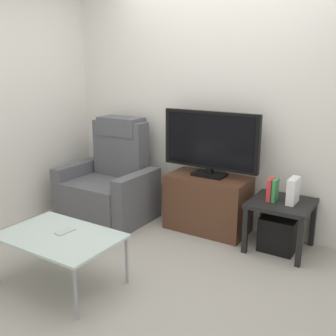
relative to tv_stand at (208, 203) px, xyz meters
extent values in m
plane|color=#9E998E|center=(0.03, -0.86, -0.29)|extent=(6.40, 6.40, 0.00)
cube|color=silver|center=(0.03, 0.27, 1.01)|extent=(6.40, 0.06, 2.60)
cube|color=silver|center=(-1.85, -0.86, 1.01)|extent=(0.06, 4.48, 2.60)
cube|color=#4C2D1E|center=(0.00, 0.00, 0.00)|extent=(0.82, 0.43, 0.57)
cube|color=black|center=(0.00, -0.20, 0.11)|extent=(0.75, 0.02, 0.02)
cube|color=black|center=(0.00, -0.15, 0.15)|extent=(0.34, 0.11, 0.04)
cube|color=black|center=(0.00, 0.02, 0.30)|extent=(0.32, 0.20, 0.03)
cube|color=black|center=(0.00, 0.02, 0.34)|extent=(0.06, 0.04, 0.05)
cube|color=black|center=(0.00, 0.02, 0.65)|extent=(1.00, 0.05, 0.56)
cube|color=black|center=(0.00, 0.00, 0.65)|extent=(0.92, 0.01, 0.51)
cube|color=#515156|center=(-1.10, -0.28, -0.08)|extent=(0.70, 0.72, 0.42)
cube|color=#515156|center=(-1.10, -0.01, 0.44)|extent=(0.64, 0.20, 0.62)
cube|color=#515156|center=(-1.10, 0.01, 0.69)|extent=(0.50, 0.26, 0.20)
cube|color=#515156|center=(-1.52, -0.28, -0.01)|extent=(0.14, 0.68, 0.56)
cube|color=#515156|center=(-0.68, -0.28, -0.01)|extent=(0.14, 0.68, 0.56)
cube|color=black|center=(0.75, -0.04, 0.16)|extent=(0.54, 0.54, 0.04)
cube|color=black|center=(0.52, -0.28, -0.07)|extent=(0.04, 0.04, 0.42)
cube|color=black|center=(0.99, -0.28, -0.07)|extent=(0.04, 0.04, 0.42)
cube|color=black|center=(0.52, 0.20, -0.07)|extent=(0.04, 0.04, 0.42)
cube|color=black|center=(0.99, 0.20, -0.07)|extent=(0.04, 0.04, 0.42)
cube|color=black|center=(0.75, -0.04, -0.13)|extent=(0.31, 0.31, 0.31)
cube|color=red|center=(0.65, -0.06, 0.28)|extent=(0.04, 0.14, 0.20)
cube|color=#388C4C|center=(0.69, -0.06, 0.28)|extent=(0.03, 0.12, 0.20)
cube|color=white|center=(0.84, -0.03, 0.29)|extent=(0.07, 0.20, 0.23)
cube|color=#B2C6C1|center=(-0.48, -1.52, 0.11)|extent=(0.90, 0.60, 0.02)
cylinder|color=gray|center=(-0.06, -1.79, -0.09)|extent=(0.02, 0.02, 0.39)
cylinder|color=gray|center=(-0.90, -1.25, -0.09)|extent=(0.02, 0.02, 0.39)
cylinder|color=gray|center=(-0.06, -1.25, -0.09)|extent=(0.02, 0.02, 0.39)
cube|color=#B7B7BC|center=(-0.49, -1.45, 0.12)|extent=(0.08, 0.16, 0.01)
camera|label=1|loc=(1.66, -3.39, 1.37)|focal=42.11mm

